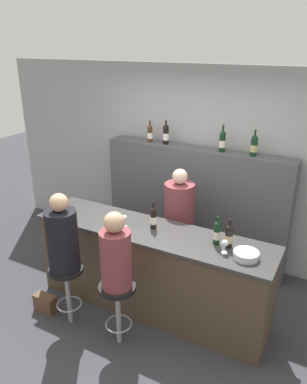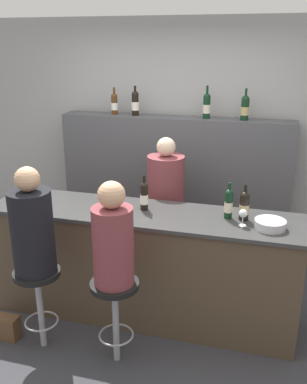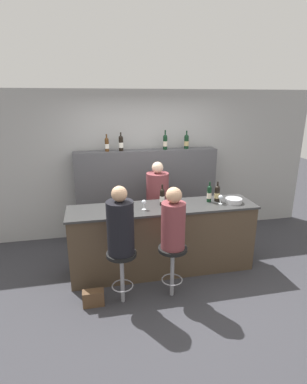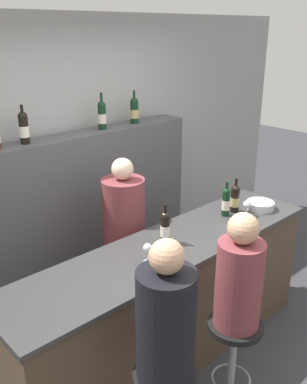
{
  "view_description": "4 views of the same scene",
  "coord_description": "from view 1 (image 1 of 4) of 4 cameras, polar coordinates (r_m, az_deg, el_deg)",
  "views": [
    {
      "loc": [
        1.69,
        -2.79,
        2.86
      ],
      "look_at": [
        0.03,
        0.3,
        1.44
      ],
      "focal_mm": 35.0,
      "sensor_mm": 36.0,
      "label": 1
    },
    {
      "loc": [
        0.97,
        -2.88,
        2.33
      ],
      "look_at": [
        0.08,
        0.36,
        1.16
      ],
      "focal_mm": 40.0,
      "sensor_mm": 36.0,
      "label": 2
    },
    {
      "loc": [
        -0.94,
        -3.54,
        2.43
      ],
      "look_at": [
        -0.12,
        0.37,
        1.19
      ],
      "focal_mm": 28.0,
      "sensor_mm": 36.0,
      "label": 3
    },
    {
      "loc": [
        -1.96,
        -1.63,
        2.47
      ],
      "look_at": [
        -0.13,
        0.33,
        1.43
      ],
      "focal_mm": 40.0,
      "sensor_mm": 36.0,
      "label": 4
    }
  ],
  "objects": [
    {
      "name": "ground_plane",
      "position": [
        4.34,
        -2.33,
        -19.16
      ],
      "size": [
        16.0,
        16.0,
        0.0
      ],
      "primitive_type": "plane",
      "color": "#333338"
    },
    {
      "name": "wall_back",
      "position": [
        5.07,
        7.44,
        4.01
      ],
      "size": [
        6.4,
        0.05,
        2.6
      ],
      "color": "#9E9E9E",
      "rests_on": "ground_plane"
    },
    {
      "name": "bar_counter",
      "position": [
        4.23,
        -0.37,
        -11.76
      ],
      "size": [
        2.65,
        0.63,
        1.0
      ],
      "color": "#473828",
      "rests_on": "ground_plane"
    },
    {
      "name": "back_bar_cabinet",
      "position": [
        5.05,
        6.23,
        -2.1
      ],
      "size": [
        2.48,
        0.28,
        1.6
      ],
      "color": "#4C4C51",
      "rests_on": "ground_plane"
    },
    {
      "name": "wine_bottle_counter_0",
      "position": [
        3.96,
        0.03,
        -3.92
      ],
      "size": [
        0.07,
        0.07,
        0.3
      ],
      "color": "black",
      "rests_on": "bar_counter"
    },
    {
      "name": "wine_bottle_counter_1",
      "position": [
        3.72,
        9.62,
        -6.09
      ],
      "size": [
        0.07,
        0.07,
        0.3
      ],
      "color": "black",
      "rests_on": "bar_counter"
    },
    {
      "name": "wine_bottle_counter_2",
      "position": [
        3.69,
        11.43,
        -6.55
      ],
      "size": [
        0.08,
        0.08,
        0.3
      ],
      "color": "black",
      "rests_on": "bar_counter"
    },
    {
      "name": "wine_bottle_backbar_0",
      "position": [
        5.03,
        -0.54,
        8.94
      ],
      "size": [
        0.07,
        0.07,
        0.29
      ],
      "color": "#4C2D14",
      "rests_on": "back_bar_cabinet"
    },
    {
      "name": "wine_bottle_backbar_1",
      "position": [
        4.92,
        1.9,
        8.8
      ],
      "size": [
        0.08,
        0.08,
        0.31
      ],
      "color": "black",
      "rests_on": "back_bar_cabinet"
    },
    {
      "name": "wine_bottle_backbar_2",
      "position": [
        4.64,
        10.44,
        7.63
      ],
      "size": [
        0.08,
        0.08,
        0.33
      ],
      "color": "black",
      "rests_on": "back_bar_cabinet"
    },
    {
      "name": "wine_bottle_backbar_3",
      "position": [
        4.55,
        15.06,
        6.85
      ],
      "size": [
        0.08,
        0.08,
        0.31
      ],
      "color": "black",
      "rests_on": "back_bar_cabinet"
    },
    {
      "name": "wine_glass_0",
      "position": [
        4.01,
        -4.46,
        -4.03
      ],
      "size": [
        0.06,
        0.06,
        0.14
      ],
      "color": "silver",
      "rests_on": "bar_counter"
    },
    {
      "name": "wine_glass_1",
      "position": [
        3.6,
        10.8,
        -7.75
      ],
      "size": [
        0.07,
        0.07,
        0.13
      ],
      "color": "silver",
      "rests_on": "bar_counter"
    },
    {
      "name": "metal_bowl",
      "position": [
        3.59,
        13.91,
        -9.28
      ],
      "size": [
        0.24,
        0.24,
        0.07
      ],
      "color": "#B7B7BC",
      "rests_on": "bar_counter"
    },
    {
      "name": "bar_stool_left",
      "position": [
        4.12,
        -13.07,
        -12.97
      ],
      "size": [
        0.36,
        0.36,
        0.68
      ],
      "color": "gray",
      "rests_on": "ground_plane"
    },
    {
      "name": "guest_seated_left",
      "position": [
        3.85,
        -13.72,
        -6.74
      ],
      "size": [
        0.32,
        0.32,
        0.83
      ],
      "color": "black",
      "rests_on": "bar_stool_left"
    },
    {
      "name": "bar_stool_right",
      "position": [
        3.79,
        -5.49,
        -15.88
      ],
      "size": [
        0.36,
        0.36,
        0.68
      ],
      "color": "gray",
      "rests_on": "ground_plane"
    },
    {
      "name": "guest_seated_right",
      "position": [
        3.51,
        -5.78,
        -9.55
      ],
      "size": [
        0.29,
        0.29,
        0.77
      ],
      "color": "brown",
      "rests_on": "bar_stool_right"
    },
    {
      "name": "bartender",
      "position": [
        4.57,
        3.81,
        -6.27
      ],
      "size": [
        0.35,
        0.35,
        1.51
      ],
      "color": "brown",
      "rests_on": "ground_plane"
    },
    {
      "name": "handbag",
      "position": [
        4.58,
        -16.16,
        -15.95
      ],
      "size": [
        0.26,
        0.12,
        0.2
      ],
      "color": "#513823",
      "rests_on": "ground_plane"
    }
  ]
}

